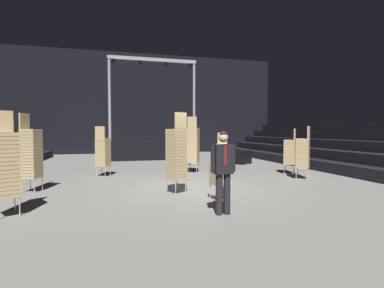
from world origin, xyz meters
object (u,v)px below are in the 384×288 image
object	(u,v)px
chair_stack_mid_right	(176,153)
loose_chair_near_man	(218,180)
crew_worker_near_stage	(190,147)
chair_stack_front_left	(31,153)
chair_stack_mid_left	(303,152)
chair_stack_mid_centre	(290,151)
chair_stack_rear_centre	(222,153)
stage_riser	(151,148)
chair_stack_rear_left	(193,145)
chair_stack_rear_right	(103,151)
equipment_road_case	(242,157)
chair_stack_front_right	(6,163)
man_with_tie	(223,167)

from	to	relation	value
chair_stack_mid_right	loose_chair_near_man	distance (m)	1.54
crew_worker_near_stage	chair_stack_front_left	bearing A→B (deg)	-36.96
chair_stack_mid_left	chair_stack_mid_centre	size ratio (longest dim) A/B	1.05
chair_stack_rear_centre	crew_worker_near_stage	size ratio (longest dim) A/B	1.02
stage_riser	chair_stack_mid_centre	xyz separation A→B (m)	(4.84, -8.55, 0.28)
chair_stack_rear_left	crew_worker_near_stage	xyz separation A→B (m)	(0.54, 2.82, -0.26)
chair_stack_mid_right	chair_stack_rear_right	bearing A→B (deg)	90.85
equipment_road_case	loose_chair_near_man	distance (m)	8.44
stage_riser	chair_stack_mid_left	size ratio (longest dim) A/B	3.15
chair_stack_front_right	chair_stack_rear_centre	distance (m)	7.97
chair_stack_mid_right	chair_stack_mid_centre	world-z (taller)	chair_stack_mid_right
chair_stack_mid_centre	chair_stack_rear_centre	xyz separation A→B (m)	(-2.71, 0.83, -0.08)
chair_stack_front_right	chair_stack_mid_centre	bearing A→B (deg)	171.99
chair_stack_rear_right	crew_worker_near_stage	world-z (taller)	chair_stack_rear_right
loose_chair_near_man	stage_riser	bearing A→B (deg)	171.46
chair_stack_mid_left	chair_stack_rear_right	distance (m)	7.68
chair_stack_mid_centre	chair_stack_rear_centre	size ratio (longest dim) A/B	1.10
chair_stack_rear_left	chair_stack_rear_right	world-z (taller)	chair_stack_rear_left
stage_riser	chair_stack_front_left	size ratio (longest dim) A/B	2.69
chair_stack_rear_left	chair_stack_rear_right	bearing A→B (deg)	-147.66
chair_stack_mid_left	man_with_tie	bearing A→B (deg)	171.46
chair_stack_front_right	chair_stack_rear_left	xyz separation A→B (m)	(5.40, 5.15, 0.08)
chair_stack_rear_left	man_with_tie	bearing A→B (deg)	-68.05
chair_stack_mid_left	chair_stack_rear_centre	size ratio (longest dim) A/B	1.15
chair_stack_rear_right	equipment_road_case	size ratio (longest dim) A/B	2.18
man_with_tie	equipment_road_case	distance (m)	9.68
chair_stack_mid_left	chair_stack_mid_right	bearing A→B (deg)	146.97
chair_stack_front_left	loose_chair_near_man	bearing A→B (deg)	84.47
man_with_tie	chair_stack_rear_left	bearing A→B (deg)	-101.58
chair_stack_mid_left	chair_stack_mid_centre	world-z (taller)	chair_stack_mid_left
chair_stack_front_left	chair_stack_rear_centre	xyz separation A→B (m)	(6.70, 2.05, -0.29)
chair_stack_mid_left	loose_chair_near_man	size ratio (longest dim) A/B	2.08
chair_stack_rear_right	chair_stack_rear_centre	bearing A→B (deg)	23.58
chair_stack_rear_centre	crew_worker_near_stage	distance (m)	3.41
equipment_road_case	man_with_tie	bearing A→B (deg)	-116.87
chair_stack_mid_right	chair_stack_rear_right	world-z (taller)	chair_stack_mid_right
chair_stack_front_left	loose_chair_near_man	world-z (taller)	chair_stack_front_left
chair_stack_front_right	crew_worker_near_stage	distance (m)	9.94
equipment_road_case	chair_stack_rear_right	bearing A→B (deg)	-160.36
chair_stack_front_right	chair_stack_rear_centre	world-z (taller)	chair_stack_front_right
chair_stack_mid_left	stage_riser	bearing A→B (deg)	68.15
chair_stack_front_right	crew_worker_near_stage	xyz separation A→B (m)	(5.94, 7.97, -0.17)
chair_stack_mid_right	chair_stack_mid_left	bearing A→B (deg)	-15.65
chair_stack_rear_left	chair_stack_rear_right	size ratio (longest dim) A/B	1.22
chair_stack_mid_left	chair_stack_rear_centre	bearing A→B (deg)	92.94
chair_stack_front_left	chair_stack_mid_centre	size ratio (longest dim) A/B	1.23
chair_stack_rear_left	equipment_road_case	world-z (taller)	chair_stack_rear_left
chair_stack_mid_centre	crew_worker_near_stage	world-z (taller)	chair_stack_mid_centre
chair_stack_front_right	chair_stack_rear_left	distance (m)	7.47
chair_stack_mid_centre	chair_stack_rear_left	bearing A→B (deg)	108.73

